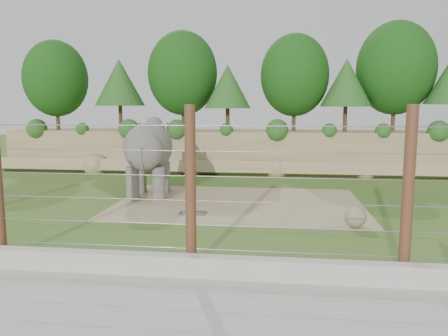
# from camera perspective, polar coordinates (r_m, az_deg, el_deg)

# --- Properties ---
(ground) EXTENTS (90.00, 90.00, 0.00)m
(ground) POSITION_cam_1_polar(r_m,az_deg,el_deg) (15.28, -0.93, -6.98)
(ground) COLOR #37681D
(ground) RESTS_ON ground
(back_embankment) EXTENTS (30.00, 5.52, 8.77)m
(back_embankment) POSITION_cam_1_polar(r_m,az_deg,el_deg) (27.34, 4.03, 7.96)
(back_embankment) COLOR #827751
(back_embankment) RESTS_ON ground
(dirt_patch) EXTENTS (10.00, 7.00, 0.02)m
(dirt_patch) POSITION_cam_1_polar(r_m,az_deg,el_deg) (18.12, 1.97, -4.58)
(dirt_patch) COLOR tan
(dirt_patch) RESTS_ON ground
(drain_grate) EXTENTS (1.00, 0.60, 0.03)m
(drain_grate) POSITION_cam_1_polar(r_m,az_deg,el_deg) (16.35, -4.11, -5.88)
(drain_grate) COLOR #262628
(drain_grate) RESTS_ON dirt_patch
(elephant) EXTENTS (2.36, 4.42, 3.41)m
(elephant) POSITION_cam_1_polar(r_m,az_deg,el_deg) (19.50, -9.82, 1.25)
(elephant) COLOR #64605A
(elephant) RESTS_ON ground
(stone_ball) EXTENTS (0.71, 0.71, 0.71)m
(stone_ball) POSITION_cam_1_polar(r_m,az_deg,el_deg) (14.97, 16.79, -6.15)
(stone_ball) COLOR gray
(stone_ball) RESTS_ON dirt_patch
(retaining_wall) EXTENTS (26.00, 0.35, 0.50)m
(retaining_wall) POSITION_cam_1_polar(r_m,az_deg,el_deg) (10.50, -4.84, -12.60)
(retaining_wall) COLOR #B0AEA4
(retaining_wall) RESTS_ON ground
(walkway) EXTENTS (26.00, 4.00, 0.01)m
(walkway) POSITION_cam_1_polar(r_m,az_deg,el_deg) (8.81, -7.64, -18.56)
(walkway) COLOR #B0AEA4
(walkway) RESTS_ON ground
(barrier_fence) EXTENTS (20.26, 0.26, 4.00)m
(barrier_fence) POSITION_cam_1_polar(r_m,az_deg,el_deg) (10.51, -4.39, -2.66)
(barrier_fence) COLOR brown
(barrier_fence) RESTS_ON ground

